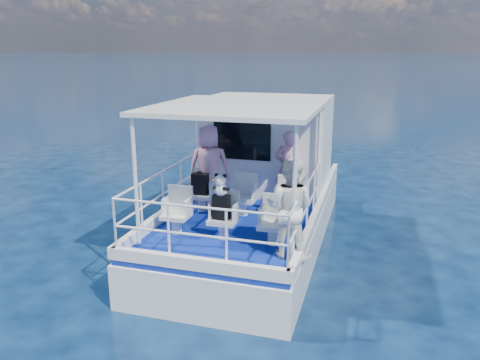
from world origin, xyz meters
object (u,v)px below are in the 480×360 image
backpack_center (221,207)px  passenger_port_fwd (209,167)px  passenger_stbd_aft (290,208)px  panda (221,185)px

backpack_center → passenger_port_fwd: bearing=116.4°
passenger_port_fwd → passenger_stbd_aft: (2.09, -2.00, -0.06)m
passenger_stbd_aft → backpack_center: (-1.27, 0.36, -0.22)m
backpack_center → panda: panda is taller
passenger_port_fwd → backpack_center: passenger_port_fwd is taller
passenger_port_fwd → panda: passenger_port_fwd is taller
backpack_center → panda: bearing=-105.9°
passenger_stbd_aft → panda: 1.33m
backpack_center → passenger_stbd_aft: bearing=-15.7°
passenger_port_fwd → passenger_stbd_aft: 2.89m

